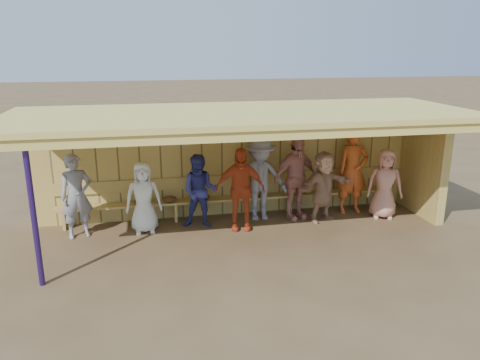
{
  "coord_description": "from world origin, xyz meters",
  "views": [
    {
      "loc": [
        -1.84,
        -8.65,
        3.69
      ],
      "look_at": [
        0.0,
        0.35,
        1.05
      ],
      "focal_mm": 35.0,
      "sensor_mm": 36.0,
      "label": 1
    }
  ],
  "objects_px": {
    "player_extra": "(296,178)",
    "player_a": "(76,196)",
    "player_g": "(353,171)",
    "player_h": "(385,184)",
    "player_d": "(240,189)",
    "player_b": "(143,197)",
    "player_f": "(323,186)",
    "player_e": "(260,179)",
    "bench": "(233,193)",
    "player_c": "(200,191)"
  },
  "relations": [
    {
      "from": "player_d",
      "to": "bench",
      "type": "relative_size",
      "value": 0.23
    },
    {
      "from": "player_b",
      "to": "player_d",
      "type": "bearing_deg",
      "value": -9.42
    },
    {
      "from": "player_c",
      "to": "player_extra",
      "type": "relative_size",
      "value": 0.84
    },
    {
      "from": "player_f",
      "to": "player_e",
      "type": "bearing_deg",
      "value": 142.9
    },
    {
      "from": "player_b",
      "to": "player_f",
      "type": "bearing_deg",
      "value": -4.09
    },
    {
      "from": "player_h",
      "to": "bench",
      "type": "xyz_separation_m",
      "value": [
        -3.24,
        0.78,
        -0.25
      ]
    },
    {
      "from": "player_c",
      "to": "bench",
      "type": "height_order",
      "value": "player_c"
    },
    {
      "from": "player_a",
      "to": "player_c",
      "type": "relative_size",
      "value": 1.09
    },
    {
      "from": "player_e",
      "to": "player_h",
      "type": "xyz_separation_m",
      "value": [
        2.7,
        -0.48,
        -0.14
      ]
    },
    {
      "from": "player_d",
      "to": "bench",
      "type": "distance_m",
      "value": 0.88
    },
    {
      "from": "player_a",
      "to": "player_d",
      "type": "bearing_deg",
      "value": -21.51
    },
    {
      "from": "player_h",
      "to": "player_e",
      "type": "bearing_deg",
      "value": -171.24
    },
    {
      "from": "player_b",
      "to": "player_d",
      "type": "relative_size",
      "value": 0.85
    },
    {
      "from": "player_d",
      "to": "player_e",
      "type": "height_order",
      "value": "player_e"
    },
    {
      "from": "player_extra",
      "to": "player_f",
      "type": "bearing_deg",
      "value": -42.78
    },
    {
      "from": "player_a",
      "to": "player_b",
      "type": "bearing_deg",
      "value": -17.17
    },
    {
      "from": "player_e",
      "to": "player_h",
      "type": "bearing_deg",
      "value": -7.42
    },
    {
      "from": "bench",
      "to": "player_d",
      "type": "bearing_deg",
      "value": -90.66
    },
    {
      "from": "player_a",
      "to": "player_e",
      "type": "height_order",
      "value": "player_e"
    },
    {
      "from": "player_b",
      "to": "bench",
      "type": "distance_m",
      "value": 2.05
    },
    {
      "from": "player_d",
      "to": "bench",
      "type": "xyz_separation_m",
      "value": [
        0.01,
        0.81,
        -0.34
      ]
    },
    {
      "from": "player_f",
      "to": "player_g",
      "type": "relative_size",
      "value": 0.79
    },
    {
      "from": "player_a",
      "to": "player_g",
      "type": "distance_m",
      "value": 5.94
    },
    {
      "from": "player_e",
      "to": "player_f",
      "type": "height_order",
      "value": "player_e"
    },
    {
      "from": "player_d",
      "to": "player_e",
      "type": "distance_m",
      "value": 0.75
    },
    {
      "from": "player_e",
      "to": "player_f",
      "type": "xyz_separation_m",
      "value": [
        1.31,
        -0.38,
        -0.14
      ]
    },
    {
      "from": "player_g",
      "to": "bench",
      "type": "bearing_deg",
      "value": 173.78
    },
    {
      "from": "player_extra",
      "to": "player_b",
      "type": "bearing_deg",
      "value": 163.64
    },
    {
      "from": "player_g",
      "to": "player_h",
      "type": "distance_m",
      "value": 0.75
    },
    {
      "from": "player_e",
      "to": "player_b",
      "type": "bearing_deg",
      "value": -171.51
    },
    {
      "from": "player_a",
      "to": "bench",
      "type": "height_order",
      "value": "player_a"
    },
    {
      "from": "player_a",
      "to": "player_h",
      "type": "xyz_separation_m",
      "value": [
        6.48,
        -0.22,
        -0.07
      ]
    },
    {
      "from": "player_b",
      "to": "player_extra",
      "type": "bearing_deg",
      "value": -0.05
    },
    {
      "from": "player_extra",
      "to": "bench",
      "type": "height_order",
      "value": "player_extra"
    },
    {
      "from": "player_c",
      "to": "player_extra",
      "type": "height_order",
      "value": "player_extra"
    },
    {
      "from": "player_a",
      "to": "player_g",
      "type": "height_order",
      "value": "player_g"
    },
    {
      "from": "player_f",
      "to": "bench",
      "type": "height_order",
      "value": "player_f"
    },
    {
      "from": "player_a",
      "to": "player_f",
      "type": "bearing_deg",
      "value": -18.55
    },
    {
      "from": "player_h",
      "to": "player_d",
      "type": "bearing_deg",
      "value": -160.74
    },
    {
      "from": "player_h",
      "to": "player_b",
      "type": "bearing_deg",
      "value": -163.63
    },
    {
      "from": "bench",
      "to": "player_h",
      "type": "bearing_deg",
      "value": -13.54
    },
    {
      "from": "player_e",
      "to": "player_g",
      "type": "relative_size",
      "value": 0.94
    },
    {
      "from": "player_b",
      "to": "player_e",
      "type": "distance_m",
      "value": 2.52
    },
    {
      "from": "player_d",
      "to": "player_h",
      "type": "height_order",
      "value": "player_d"
    },
    {
      "from": "player_extra",
      "to": "player_a",
      "type": "bearing_deg",
      "value": 163.02
    },
    {
      "from": "player_d",
      "to": "player_extra",
      "type": "distance_m",
      "value": 1.36
    },
    {
      "from": "player_b",
      "to": "player_c",
      "type": "bearing_deg",
      "value": 0.1
    },
    {
      "from": "player_d",
      "to": "player_f",
      "type": "distance_m",
      "value": 1.87
    },
    {
      "from": "player_c",
      "to": "player_f",
      "type": "bearing_deg",
      "value": 10.4
    },
    {
      "from": "player_g",
      "to": "player_h",
      "type": "xyz_separation_m",
      "value": [
        0.55,
        -0.48,
        -0.2
      ]
    }
  ]
}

